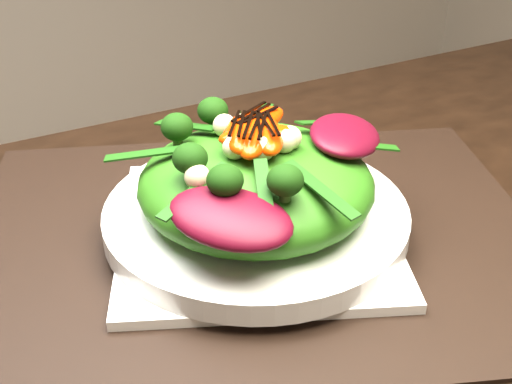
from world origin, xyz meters
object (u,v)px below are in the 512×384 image
placemat (256,236)px  lettuce_mound (256,184)px  salad_bowl (256,216)px  orange_segment (249,129)px  plate_base (256,229)px  dining_table (332,353)px

placemat → lettuce_mound: lettuce_mound is taller
salad_bowl → orange_segment: (0.00, 0.02, 0.08)m
plate_base → orange_segment: size_ratio=3.49×
lettuce_mound → orange_segment: (0.00, 0.02, 0.04)m
lettuce_mound → placemat: bearing=-90.0°
plate_base → lettuce_mound: lettuce_mound is taller
lettuce_mound → salad_bowl: bearing=0.0°
plate_base → salad_bowl: 0.01m
salad_bowl → orange_segment: orange_segment is taller
salad_bowl → lettuce_mound: size_ratio=1.31×
dining_table → lettuce_mound: bearing=86.4°
orange_segment → plate_base: bearing=-101.2°
dining_table → plate_base: bearing=86.4°
dining_table → orange_segment: dining_table is taller
lettuce_mound → orange_segment: size_ratio=2.97×
dining_table → salad_bowl: (0.01, 0.14, 0.04)m
placemat → orange_segment: (0.00, 0.02, 0.10)m
salad_bowl → lettuce_mound: bearing=0.0°
dining_table → placemat: 0.14m
placemat → lettuce_mound: 0.06m
plate_base → salad_bowl: (0.00, 0.00, 0.01)m
placemat → salad_bowl: (0.00, 0.00, 0.02)m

